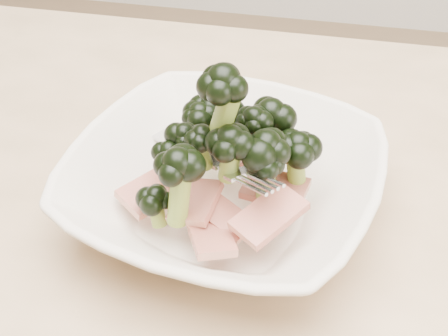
% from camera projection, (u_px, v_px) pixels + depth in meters
% --- Properties ---
extents(broccoli_dish, '(0.29, 0.29, 0.15)m').
position_uv_depth(broccoli_dish, '(225.00, 179.00, 0.51)').
color(broccoli_dish, beige).
rests_on(broccoli_dish, dining_table).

